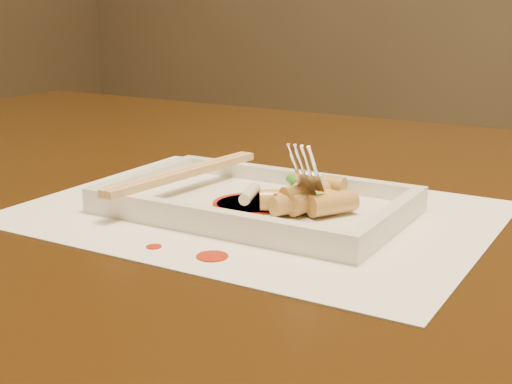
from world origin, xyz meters
The scene contains 26 objects.
table centered at (0.00, 0.00, 0.65)m, with size 1.40×0.90×0.75m.
placemat centered at (0.09, -0.09, 0.75)m, with size 0.40×0.30×0.00m, color white.
sauce_splatter_a centered at (0.12, -0.21, 0.75)m, with size 0.02×0.02×0.00m, color #B01905.
sauce_splatter_b centered at (0.07, -0.21, 0.75)m, with size 0.01×0.01×0.00m, color #B01905.
plate_base centered at (0.09, -0.09, 0.76)m, with size 0.26×0.16×0.01m, color white.
plate_rim_far centered at (0.09, -0.02, 0.77)m, with size 0.26×0.01×0.01m, color white.
plate_rim_near centered at (0.09, -0.17, 0.77)m, with size 0.26×0.01×0.01m, color white.
plate_rim_left centered at (-0.03, -0.09, 0.77)m, with size 0.01×0.14×0.01m, color white.
plate_rim_right centered at (0.22, -0.09, 0.77)m, with size 0.01×0.14×0.01m, color white.
veg_piece centered at (0.13, -0.05, 0.77)m, with size 0.04×0.03×0.01m, color black.
scallion_white centered at (0.10, -0.11, 0.77)m, with size 0.01×0.01×0.04m, color #EAEACC.
scallion_green centered at (0.14, -0.07, 0.77)m, with size 0.01×0.01×0.09m, color #289017.
chopstick_a centered at (0.01, -0.09, 0.78)m, with size 0.01×0.19×0.01m, color #E1AD70.
chopstick_b centered at (0.02, -0.09, 0.78)m, with size 0.01×0.19×0.01m, color #E1AD70.
fork centered at (0.16, -0.08, 0.83)m, with size 0.09×0.10×0.14m, color silver, non-canonical shape.
sauce_blob_0 centered at (0.10, -0.09, 0.76)m, with size 0.07×0.07×0.00m, color #B01905.
sauce_blob_1 centered at (0.09, -0.10, 0.76)m, with size 0.07×0.07×0.00m, color #B01905.
sauce_blob_2 centered at (0.09, -0.10, 0.76)m, with size 0.06×0.06×0.00m, color #B01905.
rice_cake_0 centered at (0.17, -0.09, 0.77)m, with size 0.02×0.02×0.04m, color tan.
rice_cake_1 centered at (0.14, -0.11, 0.77)m, with size 0.02×0.02×0.05m, color tan.
rice_cake_2 centered at (0.14, -0.06, 0.78)m, with size 0.02×0.02×0.04m, color tan.
rice_cake_3 centered at (0.14, -0.10, 0.77)m, with size 0.02×0.02×0.05m, color tan.
rice_cake_4 centered at (0.15, -0.08, 0.77)m, with size 0.02×0.02×0.05m, color tan.
rice_cake_5 centered at (0.14, -0.10, 0.78)m, with size 0.02×0.02×0.04m, color tan.
rice_cake_6 centered at (0.13, -0.10, 0.77)m, with size 0.02×0.02×0.05m, color tan.
rice_cake_7 centered at (0.15, -0.10, 0.77)m, with size 0.02×0.02×0.04m, color tan.
Camera 1 is at (0.40, -0.62, 0.93)m, focal length 50.00 mm.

